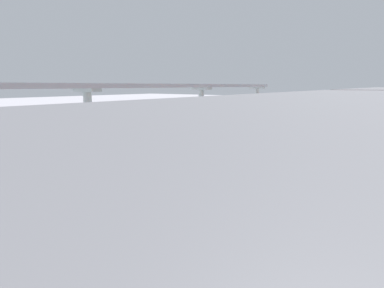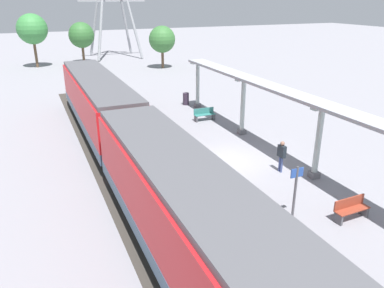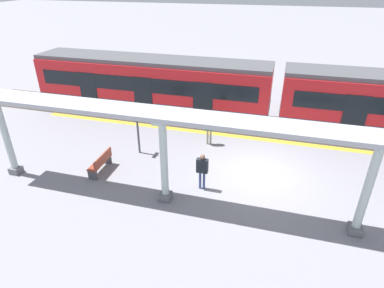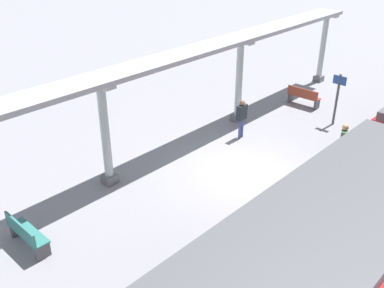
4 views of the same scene
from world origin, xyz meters
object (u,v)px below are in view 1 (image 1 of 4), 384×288
object	(u,v)px
bench_mid_platform	(249,138)
passenger_by_the_benches	(206,141)
canopy_pillar_second	(201,120)
platform_info_sign	(276,129)
passenger_waiting_near_edge	(291,148)
canopy_pillar_nearest	(256,111)
canopy_pillar_third	(90,139)

from	to	relation	value
bench_mid_platform	passenger_by_the_benches	bearing A→B (deg)	89.21
canopy_pillar_second	platform_info_sign	xyz separation A→B (m)	(-3.17, -2.50, -0.45)
canopy_pillar_second	bench_mid_platform	size ratio (longest dim) A/B	2.32
passenger_by_the_benches	platform_info_sign	bearing A→B (deg)	-119.39
passenger_waiting_near_edge	passenger_by_the_benches	bearing A→B (deg)	8.85
canopy_pillar_nearest	canopy_pillar_second	distance (m)	7.00
passenger_waiting_near_edge	bench_mid_platform	bearing A→B (deg)	-46.20
passenger_by_the_benches	bench_mid_platform	bearing A→B (deg)	-90.79
canopy_pillar_third	passenger_waiting_near_edge	world-z (taller)	canopy_pillar_third
canopy_pillar_nearest	passenger_by_the_benches	xyz separation A→B (m)	(-1.10, 8.17, -0.78)
passenger_waiting_near_edge	passenger_by_the_benches	size ratio (longest dim) A/B	1.01
canopy_pillar_third	passenger_waiting_near_edge	size ratio (longest dim) A/B	2.17
passenger_waiting_near_edge	platform_info_sign	bearing A→B (deg)	-59.34
canopy_pillar_second	bench_mid_platform	distance (m)	3.86
canopy_pillar_nearest	passenger_by_the_benches	size ratio (longest dim) A/B	2.19
canopy_pillar_second	canopy_pillar_third	distance (m)	6.78
canopy_pillar_second	platform_info_sign	bearing A→B (deg)	-141.69
canopy_pillar_second	passenger_by_the_benches	distance (m)	1.79
passenger_by_the_benches	canopy_pillar_nearest	bearing A→B (deg)	-82.36
canopy_pillar_second	passenger_waiting_near_edge	world-z (taller)	canopy_pillar_second
passenger_by_the_benches	canopy_pillar_second	bearing A→B (deg)	-47.05
canopy_pillar_third	passenger_waiting_near_edge	bearing A→B (deg)	-128.79
canopy_pillar_nearest	bench_mid_platform	size ratio (longest dim) A/B	2.32
bench_mid_platform	canopy_pillar_second	bearing A→B (deg)	71.30
canopy_pillar_second	passenger_by_the_benches	size ratio (longest dim) A/B	2.19
platform_info_sign	canopy_pillar_nearest	bearing A→B (deg)	-54.78
bench_mid_platform	passenger_by_the_benches	xyz separation A→B (m)	(0.06, 4.60, 0.56)
canopy_pillar_third	bench_mid_platform	distance (m)	10.36
bench_mid_platform	passenger_by_the_benches	size ratio (longest dim) A/B	0.95
platform_info_sign	canopy_pillar_third	bearing A→B (deg)	71.15
platform_info_sign	passenger_waiting_near_edge	bearing A→B (deg)	120.66
canopy_pillar_second	passenger_by_the_benches	xyz separation A→B (m)	(-1.10, 1.18, -0.78)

